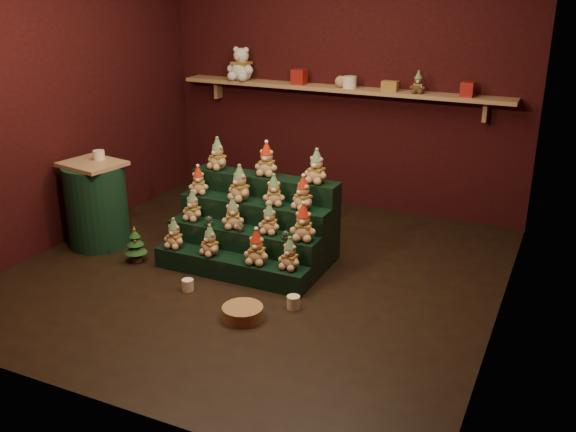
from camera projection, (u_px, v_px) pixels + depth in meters
The scene contains 41 objects.
ground at pixel (257, 272), 5.55m from camera, with size 4.00×4.00×0.00m, color black.
back_wall at pixel (344, 77), 6.80m from camera, with size 4.00×0.10×2.80m, color black.
front_wall at pixel (69, 182), 3.32m from camera, with size 4.00×0.10×2.80m, color black.
left_wall at pixel (56, 93), 5.88m from camera, with size 0.10×4.00×2.80m, color black.
right_wall at pixel (527, 137), 4.25m from camera, with size 0.10×4.00×2.80m, color black.
back_shelf at pixel (338, 89), 6.69m from camera, with size 3.60×0.26×0.24m.
riser_tier_front at pixel (230, 267), 5.43m from camera, with size 1.40×0.22×0.18m, color black.
riser_tier_midfront at pixel (243, 248), 5.58m from camera, with size 1.40×0.22×0.36m, color black.
riser_tier_midback at pixel (254, 230), 5.74m from camera, with size 1.40×0.22×0.54m, color black.
riser_tier_back at pixel (265, 213), 5.89m from camera, with size 1.40×0.22×0.72m, color black.
teddy_0 at pixel (174, 233), 5.56m from camera, with size 0.19×0.17×0.26m, color tan, non-canonical shape.
teddy_1 at pixel (210, 240), 5.41m from camera, with size 0.19×0.17×0.26m, color tan, non-canonical shape.
teddy_2 at pixel (257, 247), 5.24m from camera, with size 0.21×0.19×0.29m, color tan, non-canonical shape.
teddy_3 at pixel (290, 254), 5.15m from camera, with size 0.19×0.17×0.27m, color tan, non-canonical shape.
teddy_4 at pixel (193, 206), 5.68m from camera, with size 0.19×0.17×0.27m, color tan, non-canonical shape.
teddy_5 at pixel (233, 213), 5.50m from camera, with size 0.19×0.17×0.27m, color tan, non-canonical shape.
teddy_6 at pixel (269, 219), 5.38m from camera, with size 0.19×0.17×0.26m, color tan, non-canonical shape.
teddy_7 at pixel (303, 222), 5.24m from camera, with size 0.22×0.20×0.31m, color tan, non-canonical shape.
teddy_8 at pixel (198, 180), 5.81m from camera, with size 0.18×0.16×0.25m, color tan, non-canonical shape.
teddy_9 at pixel (240, 183), 5.63m from camera, with size 0.22×0.20×0.31m, color tan, non-canonical shape.
teddy_10 at pixel (274, 190), 5.51m from camera, with size 0.19×0.17×0.27m, color tan, non-canonical shape.
teddy_11 at pixel (303, 193), 5.41m from camera, with size 0.21×0.18×0.29m, color tan, non-canonical shape.
teddy_12 at pixel (218, 154), 5.91m from camera, with size 0.21×0.19×0.29m, color tan, non-canonical shape.
teddy_13 at pixel (267, 159), 5.72m from camera, with size 0.21×0.19×0.30m, color tan, non-canonical shape.
teddy_14 at pixel (317, 166), 5.51m from camera, with size 0.21×0.19×0.29m, color tan, non-canonical shape.
snow_globe_a at pixel (209, 221), 5.57m from camera, with size 0.07×0.07×0.09m.
snow_globe_b at pixel (240, 227), 5.45m from camera, with size 0.06×0.06×0.09m.
snow_globe_c at pixel (285, 235), 5.28m from camera, with size 0.06×0.06×0.08m.
side_table at pixel (97, 204), 5.99m from camera, with size 0.60×0.56×0.81m.
table_ornament at pixel (99, 155), 5.92m from camera, with size 0.11×0.11×0.08m, color beige.
mini_christmas_tree at pixel (135, 245), 5.70m from camera, with size 0.20×0.20×0.34m.
mug_left at pixel (188, 285), 5.21m from camera, with size 0.10×0.10×0.10m, color beige.
mug_right at pixel (293, 302), 4.93m from camera, with size 0.10×0.10×0.10m, color beige.
wicker_basket at pixel (243, 313), 4.78m from camera, with size 0.31×0.31×0.10m, color olive.
white_bear at pixel (241, 59), 7.02m from camera, with size 0.32×0.29×0.45m, color white, non-canonical shape.
brown_bear at pixel (418, 82), 6.28m from camera, with size 0.15×0.14×0.21m, color #51361B, non-canonical shape.
gift_tin_red_a at pixel (299, 77), 6.80m from camera, with size 0.14×0.14×0.16m, color #A62019.
gift_tin_cream at pixel (350, 82), 6.59m from camera, with size 0.14×0.14×0.12m, color beige.
gift_tin_red_b at pixel (467, 89), 6.11m from camera, with size 0.12×0.12×0.14m, color #A62019.
shelf_plush_ball at pixel (341, 82), 6.62m from camera, with size 0.12×0.12×0.12m, color tan.
scarf_gift_box at pixel (390, 86), 6.42m from camera, with size 0.16×0.10×0.10m, color #CC671C.
Camera 1 is at (2.38, -4.44, 2.40)m, focal length 40.00 mm.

